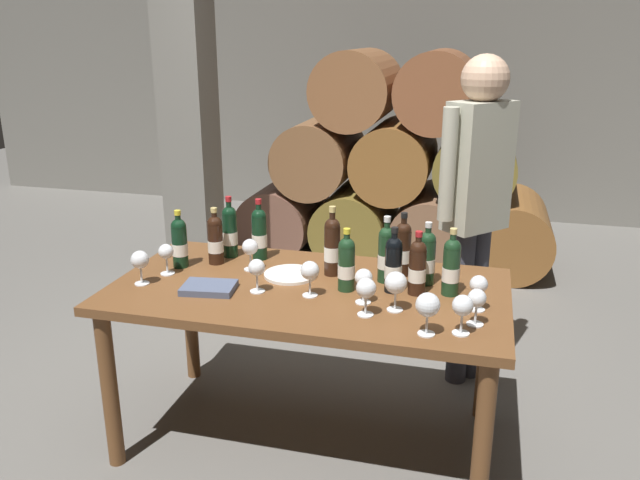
{
  "coord_description": "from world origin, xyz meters",
  "views": [
    {
      "loc": [
        0.7,
        -2.47,
        1.8
      ],
      "look_at": [
        0.0,
        0.2,
        0.91
      ],
      "focal_mm": 35.91,
      "sensor_mm": 36.0,
      "label": 1
    }
  ],
  "objects_px": {
    "wine_glass_3": "(250,248)",
    "tasting_notebook": "(209,288)",
    "wine_bottle_7": "(403,248)",
    "wine_bottle_9": "(417,267)",
    "wine_bottle_3": "(230,231)",
    "wine_glass_7": "(477,300)",
    "wine_glass_0": "(463,307)",
    "wine_glass_9": "(140,261)",
    "wine_glass_1": "(166,253)",
    "wine_glass_11": "(479,286)",
    "wine_bottle_8": "(215,239)",
    "wine_bottle_1": "(451,266)",
    "wine_bottle_6": "(180,242)",
    "sommelier_presenting": "(476,192)",
    "wine_bottle_2": "(393,264)",
    "wine_bottle_5": "(259,233)",
    "wine_glass_4": "(396,284)",
    "wine_glass_10": "(428,306)",
    "wine_bottle_0": "(386,254)",
    "wine_glass_2": "(257,269)",
    "wine_bottle_4": "(346,263)",
    "serving_plate": "(291,275)",
    "wine_glass_5": "(310,272)",
    "wine_glass_6": "(366,289)",
    "wine_glass_8": "(364,279)",
    "dining_table": "(308,306)",
    "wine_bottle_11": "(332,246)",
    "wine_bottle_10": "(427,257)"
  },
  "relations": [
    {
      "from": "wine_glass_0",
      "to": "wine_glass_6",
      "type": "bearing_deg",
      "value": 168.95
    },
    {
      "from": "wine_bottle_8",
      "to": "wine_glass_9",
      "type": "bearing_deg",
      "value": -122.08
    },
    {
      "from": "wine_glass_11",
      "to": "serving_plate",
      "type": "height_order",
      "value": "wine_glass_11"
    },
    {
      "from": "wine_glass_1",
      "to": "wine_glass_11",
      "type": "distance_m",
      "value": 1.37
    },
    {
      "from": "wine_bottle_2",
      "to": "tasting_notebook",
      "type": "relative_size",
      "value": 1.29
    },
    {
      "from": "wine_glass_8",
      "to": "serving_plate",
      "type": "bearing_deg",
      "value": 150.27
    },
    {
      "from": "wine_glass_2",
      "to": "wine_glass_5",
      "type": "distance_m",
      "value": 0.23
    },
    {
      "from": "dining_table",
      "to": "tasting_notebook",
      "type": "height_order",
      "value": "tasting_notebook"
    },
    {
      "from": "wine_glass_1",
      "to": "wine_glass_9",
      "type": "relative_size",
      "value": 0.94
    },
    {
      "from": "wine_bottle_1",
      "to": "wine_bottle_3",
      "type": "bearing_deg",
      "value": 168.54
    },
    {
      "from": "wine_bottle_5",
      "to": "wine_glass_3",
      "type": "bearing_deg",
      "value": -85.96
    },
    {
      "from": "wine_bottle_4",
      "to": "wine_bottle_6",
      "type": "bearing_deg",
      "value": 174.15
    },
    {
      "from": "wine_bottle_0",
      "to": "wine_glass_2",
      "type": "bearing_deg",
      "value": -152.76
    },
    {
      "from": "wine_bottle_4",
      "to": "serving_plate",
      "type": "distance_m",
      "value": 0.31
    },
    {
      "from": "wine_bottle_6",
      "to": "sommelier_presenting",
      "type": "height_order",
      "value": "sommelier_presenting"
    },
    {
      "from": "wine_bottle_8",
      "to": "wine_glass_0",
      "type": "xyz_separation_m",
      "value": [
        1.17,
        -0.47,
        -0.01
      ]
    },
    {
      "from": "wine_bottle_2",
      "to": "wine_glass_7",
      "type": "distance_m",
      "value": 0.43
    },
    {
      "from": "wine_bottle_8",
      "to": "wine_glass_10",
      "type": "distance_m",
      "value": 1.16
    },
    {
      "from": "wine_glass_6",
      "to": "wine_glass_8",
      "type": "distance_m",
      "value": 0.12
    },
    {
      "from": "wine_bottle_6",
      "to": "wine_glass_2",
      "type": "xyz_separation_m",
      "value": [
        0.45,
        -0.2,
        -0.02
      ]
    },
    {
      "from": "sommelier_presenting",
      "to": "wine_bottle_10",
      "type": "bearing_deg",
      "value": -107.17
    },
    {
      "from": "wine_bottle_2",
      "to": "wine_glass_10",
      "type": "xyz_separation_m",
      "value": [
        0.18,
        -0.38,
        -0.01
      ]
    },
    {
      "from": "wine_glass_5",
      "to": "wine_glass_11",
      "type": "relative_size",
      "value": 1.05
    },
    {
      "from": "wine_bottle_5",
      "to": "wine_bottle_8",
      "type": "height_order",
      "value": "wine_bottle_5"
    },
    {
      "from": "wine_bottle_5",
      "to": "wine_glass_4",
      "type": "distance_m",
      "value": 0.85
    },
    {
      "from": "wine_glass_7",
      "to": "sommelier_presenting",
      "type": "relative_size",
      "value": 0.08
    },
    {
      "from": "wine_bottle_3",
      "to": "wine_glass_7",
      "type": "distance_m",
      "value": 1.28
    },
    {
      "from": "wine_bottle_6",
      "to": "wine_glass_3",
      "type": "xyz_separation_m",
      "value": [
        0.33,
        0.04,
        -0.01
      ]
    },
    {
      "from": "wine_glass_3",
      "to": "tasting_notebook",
      "type": "bearing_deg",
      "value": -106.34
    },
    {
      "from": "wine_bottle_5",
      "to": "wine_glass_1",
      "type": "distance_m",
      "value": 0.45
    },
    {
      "from": "wine_glass_0",
      "to": "wine_glass_7",
      "type": "relative_size",
      "value": 1.05
    },
    {
      "from": "wine_bottle_6",
      "to": "wine_bottle_5",
      "type": "bearing_deg",
      "value": 31.62
    },
    {
      "from": "wine_glass_0",
      "to": "wine_glass_9",
      "type": "bearing_deg",
      "value": 174.02
    },
    {
      "from": "wine_bottle_7",
      "to": "wine_bottle_9",
      "type": "xyz_separation_m",
      "value": [
        0.09,
        -0.21,
        -0.01
      ]
    },
    {
      "from": "sommelier_presenting",
      "to": "wine_bottle_2",
      "type": "bearing_deg",
      "value": -113.57
    },
    {
      "from": "wine_bottle_9",
      "to": "wine_glass_0",
      "type": "distance_m",
      "value": 0.39
    },
    {
      "from": "wine_glass_0",
      "to": "wine_glass_9",
      "type": "distance_m",
      "value": 1.38
    },
    {
      "from": "wine_glass_9",
      "to": "wine_glass_3",
      "type": "bearing_deg",
      "value": 35.74
    },
    {
      "from": "wine_bottle_5",
      "to": "wine_bottle_11",
      "type": "xyz_separation_m",
      "value": [
        0.39,
        -0.12,
        0.01
      ]
    },
    {
      "from": "wine_bottle_0",
      "to": "wine_glass_5",
      "type": "relative_size",
      "value": 1.94
    },
    {
      "from": "wine_bottle_2",
      "to": "wine_bottle_9",
      "type": "relative_size",
      "value": 1.03
    },
    {
      "from": "wine_bottle_8",
      "to": "wine_glass_2",
      "type": "distance_m",
      "value": 0.42
    },
    {
      "from": "wine_glass_5",
      "to": "wine_glass_0",
      "type": "bearing_deg",
      "value": -17.87
    },
    {
      "from": "wine_bottle_5",
      "to": "wine_bottle_7",
      "type": "bearing_deg",
      "value": -3.32
    },
    {
      "from": "wine_glass_4",
      "to": "sommelier_presenting",
      "type": "bearing_deg",
      "value": 73.34
    },
    {
      "from": "wine_bottle_6",
      "to": "serving_plate",
      "type": "height_order",
      "value": "wine_bottle_6"
    },
    {
      "from": "wine_bottle_2",
      "to": "wine_glass_2",
      "type": "bearing_deg",
      "value": -164.63
    },
    {
      "from": "wine_glass_3",
      "to": "wine_bottle_6",
      "type": "bearing_deg",
      "value": -172.82
    },
    {
      "from": "wine_bottle_3",
      "to": "wine_glass_0",
      "type": "relative_size",
      "value": 1.99
    },
    {
      "from": "wine_bottle_6",
      "to": "wine_glass_10",
      "type": "bearing_deg",
      "value": -19.76
    }
  ]
}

